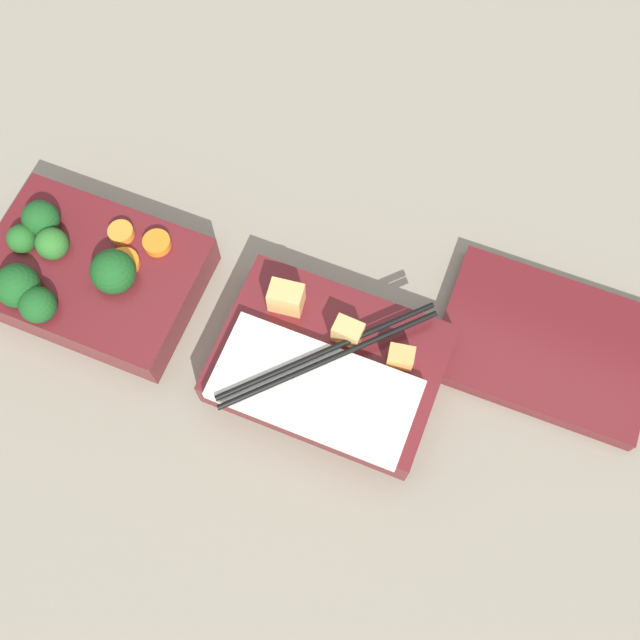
# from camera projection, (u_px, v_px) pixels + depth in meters

# --- Properties ---
(ground_plane) EXTENTS (3.00, 3.00, 0.00)m
(ground_plane) POSITION_uv_depth(u_px,v_px,m) (211.00, 327.00, 0.71)
(ground_plane) COLOR gray
(bento_tray_vegetable) EXTENTS (0.20, 0.14, 0.07)m
(bento_tray_vegetable) POSITION_uv_depth(u_px,v_px,m) (85.00, 276.00, 0.70)
(bento_tray_vegetable) COLOR maroon
(bento_tray_vegetable) RESTS_ON ground_plane
(bento_tray_rice) EXTENTS (0.20, 0.16, 0.07)m
(bento_tray_rice) POSITION_uv_depth(u_px,v_px,m) (326.00, 370.00, 0.67)
(bento_tray_rice) COLOR maroon
(bento_tray_rice) RESTS_ON ground_plane
(bento_lid) EXTENTS (0.19, 0.14, 0.02)m
(bento_lid) POSITION_uv_depth(u_px,v_px,m) (545.00, 344.00, 0.69)
(bento_lid) COLOR maroon
(bento_lid) RESTS_ON ground_plane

